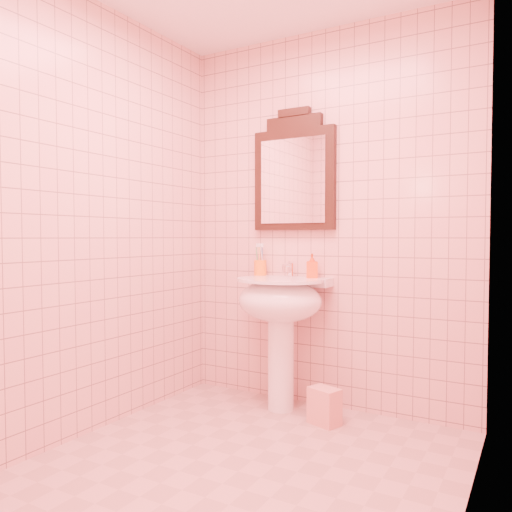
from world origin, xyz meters
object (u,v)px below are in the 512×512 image
Objects in this scene: pedestal_sink at (280,309)px; toothbrush_cup at (260,268)px; mirror at (294,174)px; soap_dispenser at (312,266)px; towel at (324,406)px.

toothbrush_cup reaches higher than pedestal_sink.
pedestal_sink is at bearing -90.00° from mirror.
toothbrush_cup is 0.40m from soap_dispenser.
soap_dispenser reaches higher than towel.
towel is (0.35, -0.10, -0.55)m from pedestal_sink.
mirror is 5.05× the size of soap_dispenser.
mirror reaches higher than toothbrush_cup.
toothbrush_cup is (-0.24, -0.04, -0.64)m from mirror.
towel is (0.59, -0.26, -0.81)m from toothbrush_cup.
mirror is 4.09× the size of toothbrush_cup.
pedestal_sink is at bearing -33.73° from toothbrush_cup.
towel is (0.18, -0.23, -0.83)m from soap_dispenser.
pedestal_sink is 1.05× the size of mirror.
toothbrush_cup is at bearing 152.76° from soap_dispenser.
soap_dispenser is (0.16, -0.06, -0.62)m from mirror.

